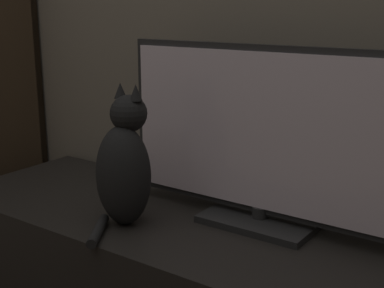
% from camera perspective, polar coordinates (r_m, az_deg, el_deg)
% --- Properties ---
extents(tv, '(0.88, 0.19, 0.51)m').
position_cam_1_polar(tv, '(1.50, 7.53, 0.49)').
color(tv, black).
rests_on(tv, tv_stand).
extents(cat, '(0.17, 0.27, 0.40)m').
position_cam_1_polar(cat, '(1.52, -7.17, -2.50)').
color(cat, black).
rests_on(cat, tv_stand).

